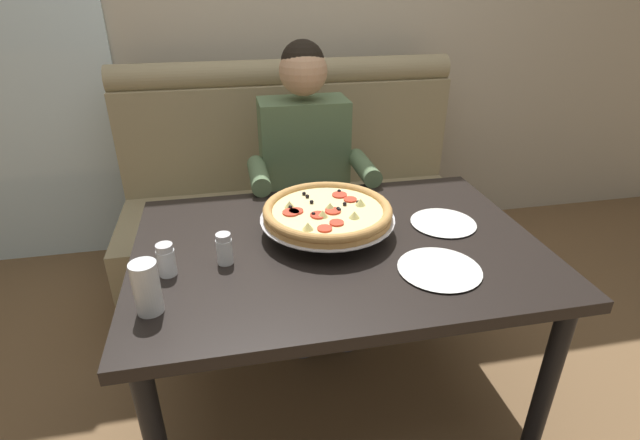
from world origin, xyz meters
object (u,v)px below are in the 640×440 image
object	(u,v)px
shaker_pepper_flakes	(225,251)
plate_near_right	(443,221)
pizza	(327,212)
patio_chair	(38,147)
plate_near_left	(440,267)
diner_main	(308,173)
drinking_glass	(147,291)
booth_bench	(296,210)
shaker_oregano	(167,262)
dining_table	(338,263)

from	to	relation	value
shaker_pepper_flakes	plate_near_right	size ratio (longest dim) A/B	0.43
pizza	patio_chair	distance (m)	2.40
plate_near_right	patio_chair	xyz separation A→B (m)	(-1.92, 1.87, -0.21)
plate_near_left	diner_main	bearing A→B (deg)	105.35
patio_chair	plate_near_left	bearing A→B (deg)	-50.22
drinking_glass	booth_bench	bearing A→B (deg)	64.30
shaker_oregano	drinking_glass	bearing A→B (deg)	-100.57
booth_bench	dining_table	xyz separation A→B (m)	(0.00, -0.93, 0.24)
shaker_oregano	patio_chair	size ratio (longest dim) A/B	0.12
booth_bench	shaker_pepper_flakes	xyz separation A→B (m)	(-0.37, -0.98, 0.37)
shaker_oregano	shaker_pepper_flakes	distance (m)	0.17
plate_near_right	patio_chair	world-z (taller)	patio_chair
diner_main	drinking_glass	xyz separation A→B (m)	(-0.59, -0.92, 0.08)
dining_table	booth_bench	bearing A→B (deg)	90.00
plate_near_right	booth_bench	bearing A→B (deg)	114.56
shaker_pepper_flakes	plate_near_left	size ratio (longest dim) A/B	0.40
shaker_oregano	plate_near_right	size ratio (longest dim) A/B	0.44
shaker_pepper_flakes	patio_chair	distance (m)	2.30
booth_bench	diner_main	world-z (taller)	diner_main
shaker_oregano	plate_near_right	world-z (taller)	shaker_oregano
diner_main	plate_near_left	world-z (taller)	diner_main
pizza	plate_near_left	world-z (taller)	pizza
booth_bench	drinking_glass	size ratio (longest dim) A/B	11.90
booth_bench	dining_table	world-z (taller)	booth_bench
dining_table	diner_main	world-z (taller)	diner_main
plate_near_left	patio_chair	size ratio (longest dim) A/B	0.29
shaker_oregano	patio_chair	distance (m)	2.25
pizza	plate_near_right	xyz separation A→B (m)	(0.42, -0.02, -0.07)
drinking_glass	diner_main	bearing A→B (deg)	57.36
plate_near_right	dining_table	bearing A→B (deg)	-171.82
patio_chair	diner_main	bearing A→B (deg)	-39.20
pizza	shaker_pepper_flakes	xyz separation A→B (m)	(-0.35, -0.13, -0.04)
dining_table	plate_near_left	xyz separation A→B (m)	(0.26, -0.22, 0.09)
shaker_oregano	shaker_pepper_flakes	bearing A→B (deg)	10.23
diner_main	patio_chair	distance (m)	2.00
shaker_pepper_flakes	pizza	bearing A→B (deg)	19.88
dining_table	plate_near_left	world-z (taller)	plate_near_left
shaker_pepper_flakes	patio_chair	xyz separation A→B (m)	(-1.16, 1.97, -0.24)
booth_bench	plate_near_right	bearing A→B (deg)	-65.44
pizza	shaker_pepper_flakes	world-z (taller)	pizza
diner_main	drinking_glass	distance (m)	1.09
diner_main	pizza	xyz separation A→B (m)	(-0.04, -0.59, 0.09)
diner_main	plate_near_left	distance (m)	0.92
diner_main	shaker_pepper_flakes	size ratio (longest dim) A/B	12.69
booth_bench	plate_near_left	world-z (taller)	booth_bench
booth_bench	shaker_pepper_flakes	bearing A→B (deg)	-110.61
pizza	drinking_glass	xyz separation A→B (m)	(-0.55, -0.33, -0.01)
shaker_pepper_flakes	patio_chair	size ratio (longest dim) A/B	0.12
dining_table	shaker_oregano	xyz separation A→B (m)	(-0.54, -0.08, 0.12)
dining_table	patio_chair	size ratio (longest dim) A/B	1.55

